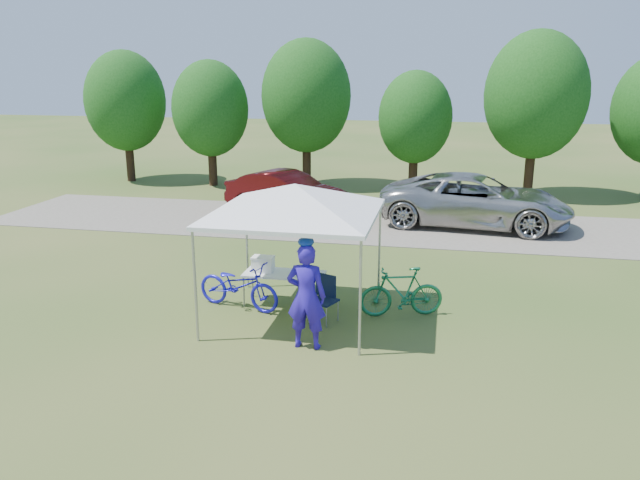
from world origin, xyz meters
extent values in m
plane|color=#2D5119|center=(0.00, 0.00, 0.00)|extent=(100.00, 100.00, 0.00)
cube|color=gray|center=(0.00, 8.00, 0.01)|extent=(24.00, 5.00, 0.02)
cylinder|color=#A5A5AA|center=(-1.50, -1.50, 1.05)|extent=(0.05, 0.05, 2.10)
cylinder|color=#A5A5AA|center=(1.50, -1.50, 1.05)|extent=(0.05, 0.05, 2.10)
cylinder|color=#A5A5AA|center=(-1.50, 1.50, 1.05)|extent=(0.05, 0.05, 2.10)
cylinder|color=#A5A5AA|center=(1.50, 1.50, 1.05)|extent=(0.05, 0.05, 2.10)
cube|color=white|center=(0.00, 0.00, 2.14)|extent=(3.15, 3.15, 0.08)
pyramid|color=white|center=(0.00, 0.00, 2.73)|extent=(4.53, 4.53, 0.55)
cylinder|color=#382314|center=(-11.00, 14.00, 0.94)|extent=(0.36, 0.36, 1.89)
ellipsoid|color=#144711|center=(-11.00, 14.00, 3.51)|extent=(3.46, 3.46, 4.32)
cylinder|color=#382314|center=(-7.00, 13.70, 0.88)|extent=(0.36, 0.36, 1.75)
ellipsoid|color=#144711|center=(-7.00, 13.70, 3.25)|extent=(3.20, 3.20, 4.00)
cylinder|color=#382314|center=(-3.00, 14.30, 1.01)|extent=(0.36, 0.36, 2.03)
ellipsoid|color=#144711|center=(-3.00, 14.30, 3.77)|extent=(3.71, 3.71, 4.64)
cylinder|color=#382314|center=(1.50, 14.10, 0.80)|extent=(0.36, 0.36, 1.61)
ellipsoid|color=#144711|center=(1.50, 14.10, 2.99)|extent=(2.94, 2.94, 3.68)
cylinder|color=#382314|center=(6.00, 13.80, 1.05)|extent=(0.36, 0.36, 2.10)
ellipsoid|color=#144711|center=(6.00, 13.80, 3.90)|extent=(3.84, 3.84, 4.80)
cube|color=white|center=(-0.41, 0.63, 0.68)|extent=(1.70, 0.71, 0.04)
cylinder|color=#A5A5AA|center=(-1.21, 0.33, 0.33)|extent=(0.04, 0.04, 0.66)
cylinder|color=#A5A5AA|center=(0.40, 0.33, 0.33)|extent=(0.04, 0.04, 0.66)
cylinder|color=#A5A5AA|center=(-1.21, 0.93, 0.33)|extent=(0.04, 0.04, 0.66)
cylinder|color=#A5A5AA|center=(0.40, 0.93, 0.33)|extent=(0.04, 0.04, 0.66)
cube|color=black|center=(0.59, -0.15, 0.43)|extent=(0.61, 0.61, 0.04)
cube|color=black|center=(0.59, 0.08, 0.68)|extent=(0.44, 0.22, 0.47)
cylinder|color=#A5A5AA|center=(0.39, -0.35, 0.21)|extent=(0.02, 0.02, 0.41)
cylinder|color=#A5A5AA|center=(0.80, -0.35, 0.21)|extent=(0.02, 0.02, 0.41)
cylinder|color=#A5A5AA|center=(0.39, 0.06, 0.21)|extent=(0.02, 0.02, 0.41)
cylinder|color=#A5A5AA|center=(0.80, 0.06, 0.21)|extent=(0.02, 0.02, 0.41)
cube|color=white|center=(-0.87, 0.63, 0.85)|extent=(0.44, 0.29, 0.29)
cube|color=white|center=(-0.87, 0.63, 1.01)|extent=(0.46, 0.31, 0.04)
cylinder|color=gold|center=(-0.05, 0.58, 0.73)|extent=(0.09, 0.09, 0.07)
imported|color=#2A16B9|center=(0.52, -1.35, 0.97)|extent=(0.71, 0.47, 1.94)
imported|color=#1B17CB|center=(-1.29, 0.22, 0.50)|extent=(2.00, 1.12, 1.00)
imported|color=#176B42|center=(2.07, 0.47, 0.51)|extent=(1.77, 0.96, 1.02)
imported|color=#B1B0AC|center=(3.79, 8.47, 0.84)|extent=(6.17, 3.36, 1.64)
imported|color=#410A0B|center=(-2.50, 8.97, 0.74)|extent=(4.63, 3.00, 1.44)
camera|label=1|loc=(2.83, -11.44, 4.85)|focal=35.00mm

